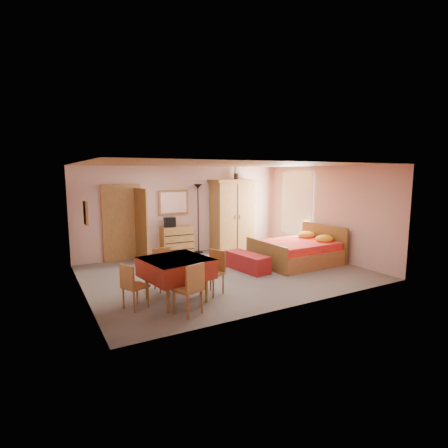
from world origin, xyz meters
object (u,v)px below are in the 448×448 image
chair_south (188,288)px  chair_west (135,286)px  stereo (170,222)px  sunflower_vase (236,171)px  chest_of_drawers (177,241)px  wardrobe (232,215)px  bed (296,245)px  wall_mirror (174,202)px  bench (247,262)px  floor_lamp (198,219)px  chair_east (212,273)px  dining_table (176,280)px  chair_north (165,270)px

chair_south → chair_west: 1.00m
stereo → sunflower_vase: 2.69m
chest_of_drawers → wardrobe: 1.95m
chair_west → chest_of_drawers: bearing=125.1°
bed → chest_of_drawers: bearing=134.5°
wall_mirror → bench: 3.02m
bed → bench: (-1.51, 0.07, -0.28)m
floor_lamp → chair_south: bearing=-117.2°
bed → chair_east: size_ratio=2.42×
chest_of_drawers → dining_table: bearing=-109.8°
bench → chair_north: (-2.29, -0.42, 0.22)m
bench → chest_of_drawers: bearing=111.8°
sunflower_vase → chair_south: sunflower_vase is taller
chest_of_drawers → dining_table: size_ratio=0.81×
bed → dining_table: size_ratio=1.88×
stereo → chair_north: (-1.15, -2.76, -0.57)m
stereo → bed: 3.62m
sunflower_vase → bed: sunflower_vase is taller
stereo → wardrobe: bearing=-2.0°
chair_west → wardrobe: bearing=107.3°
floor_lamp → chair_east: 3.77m
chest_of_drawers → floor_lamp: size_ratio=0.44×
sunflower_vase → floor_lamp: bearing=-179.0°
stereo → dining_table: size_ratio=0.27×
dining_table → chest_of_drawers: bearing=68.3°
wall_mirror → chair_north: size_ratio=1.06×
chair_east → stereo: bearing=-31.4°
bench → bed: bearing=-2.5°
floor_lamp → chair_south: size_ratio=2.30×
dining_table → chair_north: (0.02, 0.70, 0.02)m
chair_east → chair_west: bearing=64.9°
stereo → chest_of_drawers: bearing=-0.3°
floor_lamp → chair_south: (-2.14, -4.15, -0.59)m
bench → chair_south: size_ratio=1.39×
bed → chair_north: size_ratio=2.46×
dining_table → wardrobe: bearing=46.5°
chair_north → chair_west: 1.05m
wall_mirror → bench: (0.94, -2.55, -1.34)m
chair_north → wardrobe: bearing=-141.2°
wardrobe → chair_south: (-3.27, -4.06, -0.65)m
wardrobe → sunflower_vase: size_ratio=4.14×
dining_table → stereo: bearing=71.3°
wardrobe → chair_south: bearing=-132.0°
floor_lamp → sunflower_vase: (1.35, 0.02, 1.43)m
floor_lamp → chair_west: floor_lamp is taller
floor_lamp → stereo: bearing=-178.9°
chest_of_drawers → chair_north: chest_of_drawers is taller
floor_lamp → chair_south: floor_lamp is taller
chair_south → chest_of_drawers: bearing=50.8°
floor_lamp → chair_west: 4.53m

